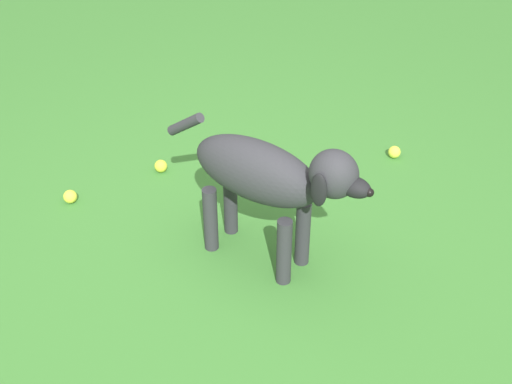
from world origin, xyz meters
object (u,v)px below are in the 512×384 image
at_px(dog, 268,177).
at_px(tennis_ball_0, 161,166).
at_px(tennis_ball_2, 394,152).
at_px(tennis_ball_1, 70,197).

relative_size(dog, tennis_ball_0, 14.59).
bearing_deg(tennis_ball_0, tennis_ball_2, -46.09).
height_order(dog, tennis_ball_0, dog).
distance_m(dog, tennis_ball_2, 1.15).
bearing_deg(tennis_ball_0, dog, -104.44).
relative_size(dog, tennis_ball_2, 14.59).
bearing_deg(dog, tennis_ball_2, 84.76).
height_order(tennis_ball_0, tennis_ball_1, same).
xyz_separation_m(dog, tennis_ball_0, (0.22, 0.85, -0.40)).
bearing_deg(tennis_ball_2, tennis_ball_0, 133.91).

